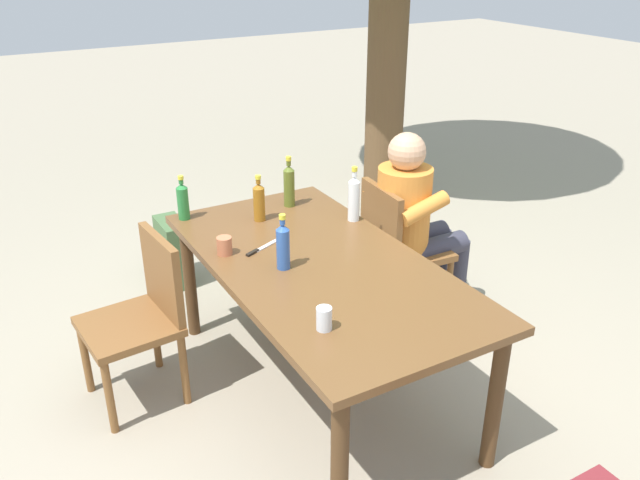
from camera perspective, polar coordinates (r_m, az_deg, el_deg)
The scene contains 14 objects.
ground_plane at distance 3.54m, azimuth -0.00°, elevation -12.88°, with size 24.00×24.00×0.00m, color gray.
dining_table at distance 3.17m, azimuth -0.00°, elevation -3.31°, with size 1.85×0.95×0.75m.
chair_far_left at distance 3.95m, azimuth 6.75°, elevation -0.38°, with size 0.47×0.47×0.87m.
chair_near_left at distance 3.36m, azimuth -15.28°, elevation -6.06°, with size 0.48×0.48×0.87m.
person_in_white_shirt at distance 3.93m, azimuth 8.22°, elevation 2.12°, with size 0.47×0.61×1.18m.
bottle_amber at distance 3.56m, azimuth -5.38°, elevation 3.42°, with size 0.06×0.06×0.26m.
bottle_olive at distance 3.74m, azimuth -2.73°, elevation 4.86°, with size 0.06×0.06×0.30m.
bottle_clear at distance 3.55m, azimuth 2.99°, elevation 3.75°, with size 0.06×0.06×0.31m.
bottle_blue at distance 3.03m, azimuth -3.27°, elevation -0.48°, with size 0.06×0.06×0.28m.
bottle_green at distance 3.64m, azimuth -11.95°, elevation 3.41°, with size 0.06×0.06×0.25m.
cup_terracotta at distance 3.23m, azimuth -8.39°, elevation -0.50°, with size 0.08×0.08×0.09m, color #BC6B47.
cup_glass at distance 2.60m, azimuth 0.36°, elevation -6.91°, with size 0.06×0.06×0.10m, color silver.
table_knife at distance 3.27m, azimuth -5.23°, elevation -0.75°, with size 0.12×0.23×0.01m.
backpack_by_far_side at distance 4.53m, azimuth -12.84°, elevation -1.15°, with size 0.32×0.22×0.45m.
Camera 1 is at (2.41, -1.38, 2.20)m, focal length 36.45 mm.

